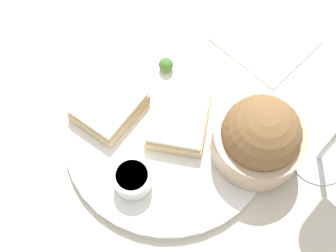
{
  "coord_description": "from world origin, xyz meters",
  "views": [
    {
      "loc": [
        -0.23,
        -0.07,
        0.53
      ],
      "look_at": [
        0.0,
        0.0,
        0.03
      ],
      "focal_mm": 45.0,
      "sensor_mm": 36.0,
      "label": 1
    }
  ],
  "objects": [
    {
      "name": "salad_bowl",
      "position": [
        0.01,
        -0.12,
        0.05
      ],
      "size": [
        0.12,
        0.12,
        0.1
      ],
      "color": "tan",
      "rests_on": "dinner_plate"
    },
    {
      "name": "garnish",
      "position": [
        0.1,
        0.03,
        0.03
      ],
      "size": [
        0.02,
        0.02,
        0.02
      ],
      "color": "#477533",
      "rests_on": "dinner_plate"
    },
    {
      "name": "cheese_toast_far",
      "position": [
        0.01,
        0.09,
        0.03
      ],
      "size": [
        0.11,
        0.1,
        0.03
      ],
      "color": "#D1B27F",
      "rests_on": "dinner_plate"
    },
    {
      "name": "ground_plane",
      "position": [
        0.0,
        0.0,
        0.0
      ],
      "size": [
        4.0,
        4.0,
        0.0
      ],
      "primitive_type": "plane",
      "color": "beige"
    },
    {
      "name": "dinner_plate",
      "position": [
        0.0,
        0.0,
        0.01
      ],
      "size": [
        0.28,
        0.28,
        0.01
      ],
      "color": "white",
      "rests_on": "ground_plane"
    },
    {
      "name": "sauce_ramekin",
      "position": [
        -0.08,
        0.02,
        0.03
      ],
      "size": [
        0.05,
        0.05,
        0.03
      ],
      "color": "white",
      "rests_on": "dinner_plate"
    },
    {
      "name": "napkin",
      "position": [
        0.2,
        -0.1,
        0.0
      ],
      "size": [
        0.17,
        0.17,
        0.01
      ],
      "color": "white",
      "rests_on": "ground_plane"
    },
    {
      "name": "cheese_toast_near",
      "position": [
        0.02,
        -0.01,
        0.03
      ],
      "size": [
        0.1,
        0.08,
        0.03
      ],
      "color": "#D1B27F",
      "rests_on": "dinner_plate"
    }
  ]
}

